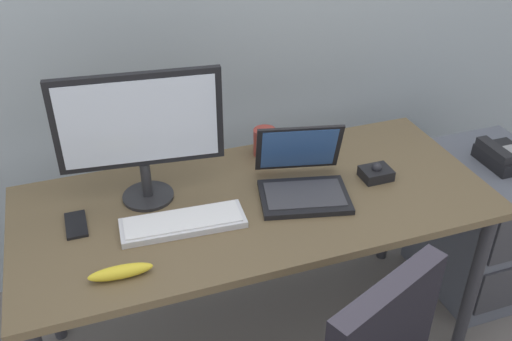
% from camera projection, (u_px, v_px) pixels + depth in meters
% --- Properties ---
extents(desk, '(1.67, 0.74, 0.74)m').
position_uv_depth(desk, '(256.00, 216.00, 2.06)').
color(desk, brown).
rests_on(desk, ground).
extents(file_cabinet, '(0.42, 0.53, 0.66)m').
position_uv_depth(file_cabinet, '(483.00, 224.00, 2.56)').
color(file_cabinet, '#565A66').
rests_on(file_cabinet, ground).
extents(desk_phone, '(0.17, 0.20, 0.09)m').
position_uv_depth(desk_phone, '(503.00, 156.00, 2.35)').
color(desk_phone, black).
rests_on(desk_phone, file_cabinet).
extents(monitor_main, '(0.55, 0.18, 0.47)m').
position_uv_depth(monitor_main, '(140.00, 128.00, 1.88)').
color(monitor_main, '#262628').
rests_on(monitor_main, desk).
extents(keyboard, '(0.42, 0.16, 0.03)m').
position_uv_depth(keyboard, '(183.00, 223.00, 1.89)').
color(keyboard, silver).
rests_on(keyboard, desk).
extents(laptop, '(0.37, 0.36, 0.23)m').
position_uv_depth(laptop, '(302.00, 178.00, 2.04)').
color(laptop, black).
rests_on(laptop, desk).
extents(trackball_mouse, '(0.11, 0.09, 0.07)m').
position_uv_depth(trackball_mouse, '(376.00, 173.00, 2.12)').
color(trackball_mouse, black).
rests_on(trackball_mouse, desk).
extents(coffee_mug, '(0.10, 0.09, 0.11)m').
position_uv_depth(coffee_mug, '(265.00, 142.00, 2.25)').
color(coffee_mug, maroon).
rests_on(coffee_mug, desk).
extents(cell_phone, '(0.07, 0.14, 0.01)m').
position_uv_depth(cell_phone, '(76.00, 225.00, 1.89)').
color(cell_phone, black).
rests_on(cell_phone, desk).
extents(banana, '(0.19, 0.05, 0.04)m').
position_uv_depth(banana, '(121.00, 272.00, 1.68)').
color(banana, yellow).
rests_on(banana, desk).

